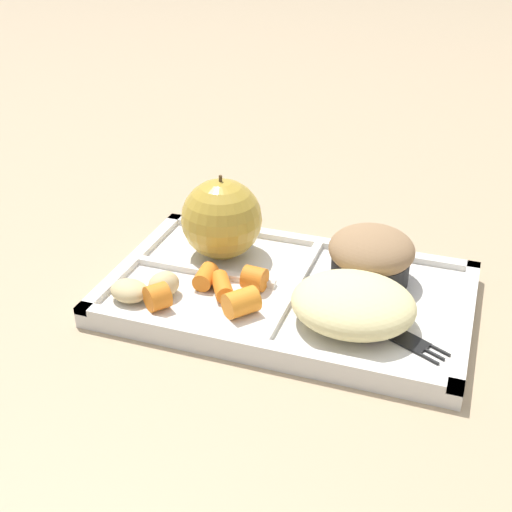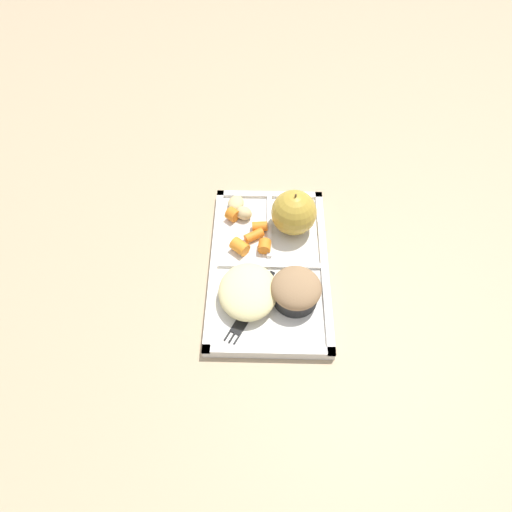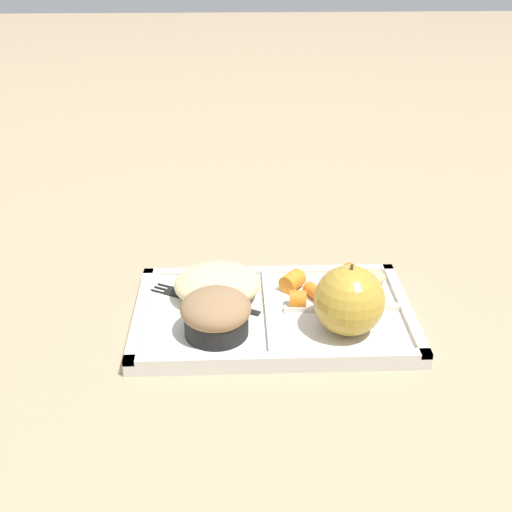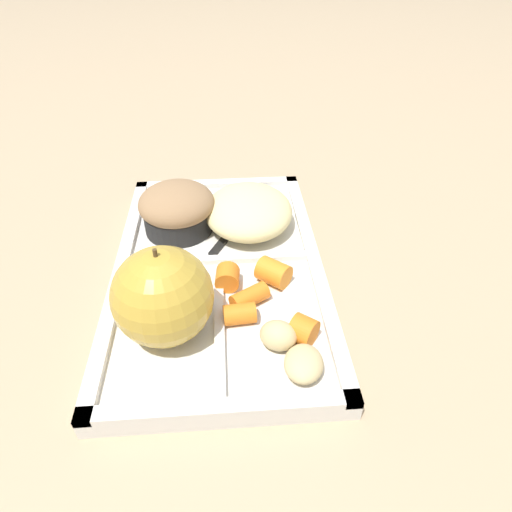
{
  "view_description": "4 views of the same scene",
  "coord_description": "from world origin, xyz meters",
  "px_view_note": "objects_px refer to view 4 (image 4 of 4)",
  "views": [
    {
      "loc": [
        0.17,
        -0.58,
        0.39
      ],
      "look_at": [
        -0.03,
        -0.02,
        0.06
      ],
      "focal_mm": 48.43,
      "sensor_mm": 36.0,
      "label": 1
    },
    {
      "loc": [
        0.48,
        -0.01,
        0.71
      ],
      "look_at": [
        0.01,
        -0.02,
        0.05
      ],
      "focal_mm": 31.02,
      "sensor_mm": 36.0,
      "label": 2
    },
    {
      "loc": [
        0.05,
        0.72,
        0.48
      ],
      "look_at": [
        0.02,
        -0.05,
        0.07
      ],
      "focal_mm": 45.1,
      "sensor_mm": 36.0,
      "label": 3
    },
    {
      "loc": [
        -0.37,
        -0.01,
        0.32
      ],
      "look_at": [
        -0.02,
        -0.04,
        0.04
      ],
      "focal_mm": 31.12,
      "sensor_mm": 36.0,
      "label": 4
    }
  ],
  "objects_px": {
    "lunch_tray": "(219,271)",
    "green_apple": "(163,296)",
    "bran_muffin": "(177,209)",
    "plastic_fork": "(245,214)"
  },
  "relations": [
    {
      "from": "lunch_tray",
      "to": "green_apple",
      "type": "height_order",
      "value": "green_apple"
    },
    {
      "from": "lunch_tray",
      "to": "bran_muffin",
      "type": "relative_size",
      "value": 4.14
    },
    {
      "from": "bran_muffin",
      "to": "plastic_fork",
      "type": "height_order",
      "value": "bran_muffin"
    },
    {
      "from": "lunch_tray",
      "to": "green_apple",
      "type": "relative_size",
      "value": 3.85
    },
    {
      "from": "lunch_tray",
      "to": "bran_muffin",
      "type": "height_order",
      "value": "bran_muffin"
    },
    {
      "from": "bran_muffin",
      "to": "plastic_fork",
      "type": "bearing_deg",
      "value": -72.43
    },
    {
      "from": "green_apple",
      "to": "lunch_tray",
      "type": "bearing_deg",
      "value": -27.27
    },
    {
      "from": "bran_muffin",
      "to": "green_apple",
      "type": "bearing_deg",
      "value": 180.0
    },
    {
      "from": "bran_muffin",
      "to": "plastic_fork",
      "type": "distance_m",
      "value": 0.09
    },
    {
      "from": "lunch_tray",
      "to": "plastic_fork",
      "type": "relative_size",
      "value": 2.41
    }
  ]
}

